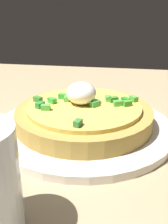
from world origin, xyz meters
TOP-DOWN VIEW (x-y plane):
  - dining_table at (0.00, 0.00)cm, footprint 94.51×70.59cm
  - plate at (6.48, -6.13)cm, footprint 26.97×26.97cm
  - pizza at (6.51, -6.11)cm, footprint 20.50×20.50cm

SIDE VIEW (x-z plane):
  - dining_table at x=0.00cm, z-range 0.00..3.16cm
  - plate at x=6.48cm, z-range 3.16..4.28cm
  - pizza at x=6.51cm, z-range 2.74..9.14cm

